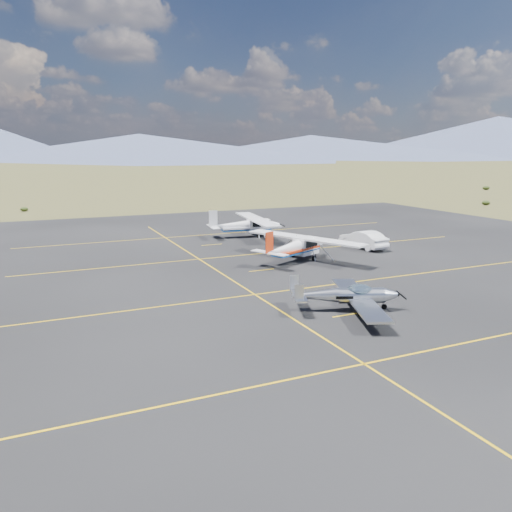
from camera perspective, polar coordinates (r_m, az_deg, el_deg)
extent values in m
plane|color=#383D1C|center=(31.53, 11.41, -4.03)|extent=(1600.00, 1600.00, 0.00)
cube|color=black|center=(37.24, 5.17, -1.37)|extent=(72.00, 72.00, 0.02)
cube|color=silver|center=(27.84, 11.68, -4.76)|extent=(4.09, 7.95, 0.11)
ellipsoid|color=#99BFD8|center=(27.72, 11.71, -3.91)|extent=(1.67, 1.31, 0.73)
cube|color=silver|center=(27.13, 4.92, -4.45)|extent=(1.55, 2.72, 0.05)
cube|color=silver|center=(26.07, 4.94, -4.21)|extent=(0.48, 0.23, 0.89)
cube|color=silver|center=(27.94, 4.39, -3.09)|extent=(0.48, 0.23, 0.89)
cylinder|color=black|center=(28.38, 14.43, -5.64)|extent=(0.31, 0.18, 0.30)
cylinder|color=black|center=(26.96, 11.84, -6.40)|extent=(0.37, 0.22, 0.36)
cylinder|color=black|center=(28.93, 10.76, -5.08)|extent=(0.37, 0.22, 0.36)
cube|color=white|center=(40.30, 5.73, 1.15)|extent=(2.42, 1.91, 1.32)
cube|color=white|center=(40.03, 5.59, 2.07)|extent=(5.80, 10.40, 0.14)
cube|color=black|center=(40.25, 5.74, 1.53)|extent=(1.90, 1.70, 0.54)
cube|color=red|center=(39.32, 4.65, 0.75)|extent=(4.91, 3.05, 0.18)
cube|color=red|center=(36.57, 1.55, 1.57)|extent=(0.78, 0.40, 1.56)
cube|color=white|center=(36.72, 1.54, 0.37)|extent=(1.95, 3.14, 0.06)
cylinder|color=black|center=(41.49, 6.73, 0.24)|extent=(0.36, 0.23, 0.35)
cylinder|color=black|center=(39.65, 6.66, -0.25)|extent=(0.44, 0.29, 0.43)
cylinder|color=black|center=(40.83, 4.30, 0.16)|extent=(0.44, 0.29, 0.43)
cube|color=white|center=(50.61, 0.29, 3.45)|extent=(2.32, 1.41, 1.34)
cube|color=white|center=(50.45, 0.08, 4.22)|extent=(2.92, 11.05, 0.14)
cube|color=black|center=(50.57, 0.30, 3.76)|extent=(1.73, 1.38, 0.55)
cube|color=white|center=(50.26, -1.12, 3.27)|extent=(5.08, 1.78, 0.18)
cube|color=white|center=(49.31, -4.92, 4.29)|extent=(0.85, 0.18, 1.59)
cube|color=white|center=(49.42, -4.90, 3.37)|extent=(1.14, 3.25, 0.06)
cylinder|color=black|center=(51.14, 1.68, 2.55)|extent=(0.37, 0.14, 0.36)
cylinder|color=black|center=(49.67, 0.32, 2.32)|extent=(0.45, 0.18, 0.44)
cylinder|color=black|center=(51.64, -0.37, 2.69)|extent=(0.45, 0.18, 0.44)
imported|color=white|center=(45.49, 12.16, 1.88)|extent=(2.22, 4.96, 1.58)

